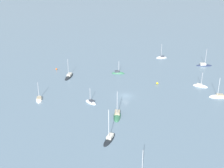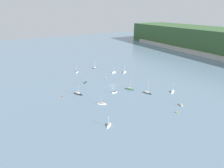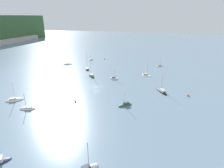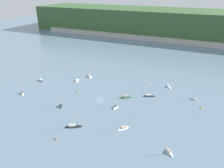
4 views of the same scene
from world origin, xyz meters
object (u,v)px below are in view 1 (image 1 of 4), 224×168
at_px(sailboat_7, 204,65).
at_px(sailboat_8, 218,97).
at_px(sailboat_2, 117,116).
at_px(mooring_buoy_3, 157,83).
at_px(sailboat_9, 200,86).
at_px(sailboat_0, 39,99).
at_px(sailboat_11, 118,73).
at_px(sailboat_3, 91,103).
at_px(sailboat_10, 109,139).
at_px(mooring_buoy_2, 56,69).
at_px(sailboat_6, 161,58).
at_px(sailboat_1, 69,77).

distance_m(sailboat_7, sailboat_8, 32.60).
relative_size(sailboat_2, mooring_buoy_3, 11.43).
distance_m(sailboat_2, sailboat_8, 38.73).
distance_m(sailboat_2, sailboat_9, 39.66).
height_order(sailboat_0, sailboat_11, sailboat_0).
xyz_separation_m(sailboat_3, sailboat_9, (-37.72, 21.35, -0.02)).
relative_size(sailboat_9, sailboat_10, 0.64).
distance_m(sailboat_11, mooring_buoy_2, 27.11).
height_order(sailboat_2, sailboat_6, sailboat_2).
bearing_deg(sailboat_6, sailboat_0, 38.80).
distance_m(sailboat_3, sailboat_8, 45.32).
bearing_deg(sailboat_0, sailboat_11, -58.95).
distance_m(sailboat_1, sailboat_11, 20.55).
bearing_deg(sailboat_9, sailboat_10, -107.13).
distance_m(sailboat_3, sailboat_11, 28.69).
bearing_deg(sailboat_2, mooring_buoy_3, 152.21).
height_order(sailboat_0, sailboat_2, sailboat_2).
xyz_separation_m(sailboat_0, sailboat_7, (-70.21, 26.92, 0.03)).
distance_m(sailboat_0, sailboat_11, 37.20).
bearing_deg(sailboat_0, mooring_buoy_2, -12.61).
xyz_separation_m(sailboat_1, mooring_buoy_3, (-18.07, 31.25, 0.30)).
height_order(sailboat_0, sailboat_10, sailboat_10).
height_order(sailboat_7, sailboat_11, sailboat_7).
bearing_deg(sailboat_11, sailboat_0, -135.60).
bearing_deg(sailboat_2, sailboat_6, 163.21).
distance_m(sailboat_7, sailboat_10, 72.71).
bearing_deg(sailboat_11, sailboat_7, 17.40).
bearing_deg(sailboat_6, sailboat_9, 102.99).
bearing_deg(sailboat_9, sailboat_8, -40.48).
height_order(mooring_buoy_2, mooring_buoy_3, mooring_buoy_3).
bearing_deg(sailboat_11, sailboat_9, -19.54).
bearing_deg(mooring_buoy_2, sailboat_10, 65.52).
height_order(sailboat_6, sailboat_7, sailboat_7).
bearing_deg(sailboat_2, sailboat_0, -109.04).
xyz_separation_m(sailboat_11, mooring_buoy_2, (14.60, -22.84, 0.27)).
height_order(sailboat_2, sailboat_7, sailboat_2).
bearing_deg(sailboat_8, sailboat_10, 37.18).
xyz_separation_m(sailboat_2, sailboat_7, (-60.91, -1.21, 0.02)).
relative_size(sailboat_0, mooring_buoy_2, 9.00).
bearing_deg(sailboat_0, sailboat_8, -98.40).
bearing_deg(sailboat_7, mooring_buoy_3, -138.76).
distance_m(mooring_buoy_2, mooring_buoy_3, 44.64).
height_order(sailboat_9, sailboat_10, sailboat_10).
bearing_deg(sailboat_8, sailboat_3, 7.83).
xyz_separation_m(sailboat_3, sailboat_10, (12.35, 19.92, 0.07)).
xyz_separation_m(sailboat_2, sailboat_10, (11.33, 7.04, 0.03)).
relative_size(sailboat_0, sailboat_3, 1.10).
relative_size(sailboat_8, sailboat_9, 1.29).
bearing_deg(sailboat_1, sailboat_0, -8.28).
bearing_deg(sailboat_10, mooring_buoy_3, 175.24).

